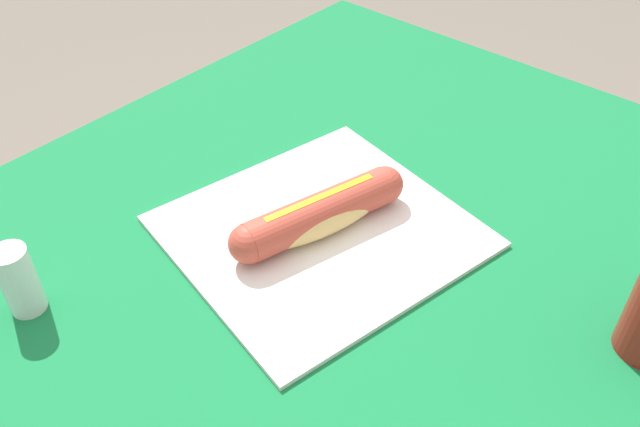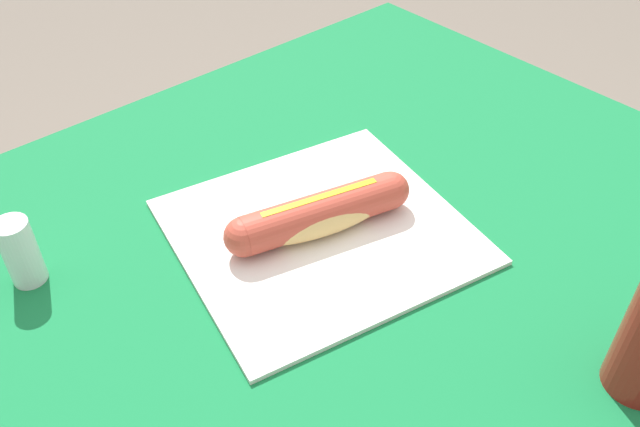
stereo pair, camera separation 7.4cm
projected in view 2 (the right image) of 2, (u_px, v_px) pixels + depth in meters
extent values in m
cylinder|color=brown|center=(377.00, 212.00, 1.38)|extent=(0.07, 0.07, 0.70)
cube|color=brown|center=(367.00, 264.00, 0.75)|extent=(0.94, 0.85, 0.03)
cube|color=#146B38|center=(368.00, 254.00, 0.74)|extent=(1.00, 0.91, 0.00)
cube|color=silver|center=(320.00, 231.00, 0.76)|extent=(0.37, 0.35, 0.01)
ellipsoid|color=#DBB26B|center=(320.00, 216.00, 0.74)|extent=(0.18, 0.10, 0.04)
cylinder|color=#B24233|center=(320.00, 212.00, 0.74)|extent=(0.19, 0.09, 0.04)
sphere|color=#B24233|center=(244.00, 237.00, 0.71)|extent=(0.04, 0.04, 0.04)
sphere|color=#B24233|center=(390.00, 190.00, 0.77)|extent=(0.04, 0.04, 0.04)
cube|color=yellow|center=(320.00, 199.00, 0.73)|extent=(0.14, 0.04, 0.00)
cylinder|color=silver|center=(20.00, 252.00, 0.68)|extent=(0.04, 0.04, 0.08)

